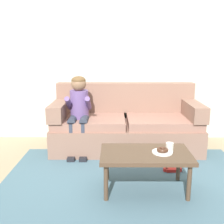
% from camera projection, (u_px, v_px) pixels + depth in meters
% --- Properties ---
extents(ground, '(10.00, 10.00, 0.00)m').
position_uv_depth(ground, '(128.00, 172.00, 3.22)').
color(ground, '#9E896B').
extents(wall_back, '(8.00, 0.10, 2.80)m').
position_uv_depth(wall_back, '(124.00, 53.00, 4.27)').
color(wall_back, beige).
rests_on(wall_back, ground).
extents(area_rug, '(2.85, 2.00, 0.01)m').
position_uv_depth(area_rug, '(129.00, 182.00, 2.98)').
color(area_rug, '#476675').
rests_on(area_rug, ground).
extents(couch, '(2.13, 0.90, 0.96)m').
position_uv_depth(couch, '(126.00, 126.00, 3.97)').
color(couch, '#846051').
rests_on(couch, ground).
extents(coffee_table, '(0.92, 0.55, 0.42)m').
position_uv_depth(coffee_table, '(145.00, 157.00, 2.73)').
color(coffee_table, '#4C3828').
rests_on(coffee_table, ground).
extents(person_child, '(0.34, 0.58, 1.10)m').
position_uv_depth(person_child, '(79.00, 107.00, 3.70)').
color(person_child, '#664C84').
rests_on(person_child, ground).
extents(plate, '(0.21, 0.21, 0.01)m').
position_uv_depth(plate, '(162.00, 152.00, 2.71)').
color(plate, white).
rests_on(plate, coffee_table).
extents(donut, '(0.16, 0.16, 0.04)m').
position_uv_depth(donut, '(162.00, 150.00, 2.70)').
color(donut, '#422619').
rests_on(donut, plate).
extents(mug, '(0.08, 0.08, 0.09)m').
position_uv_depth(mug, '(170.00, 147.00, 2.74)').
color(mug, silver).
rests_on(mug, coffee_table).
extents(toy_controller, '(0.23, 0.09, 0.05)m').
position_uv_depth(toy_controller, '(172.00, 170.00, 3.22)').
color(toy_controller, red).
rests_on(toy_controller, ground).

